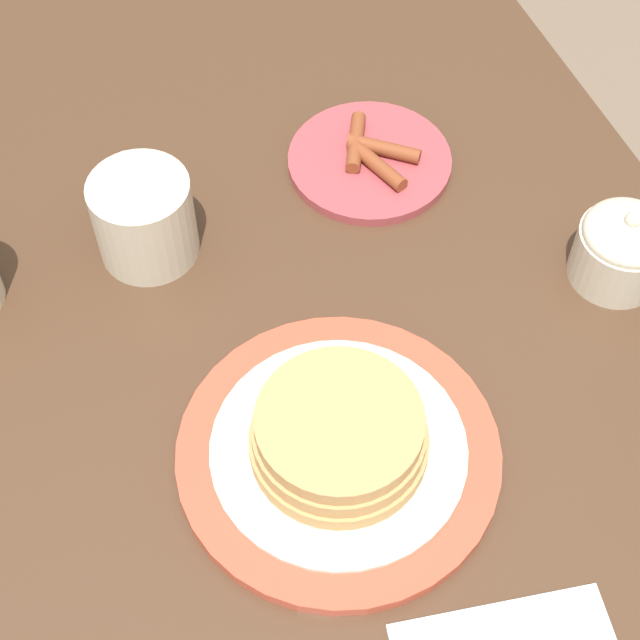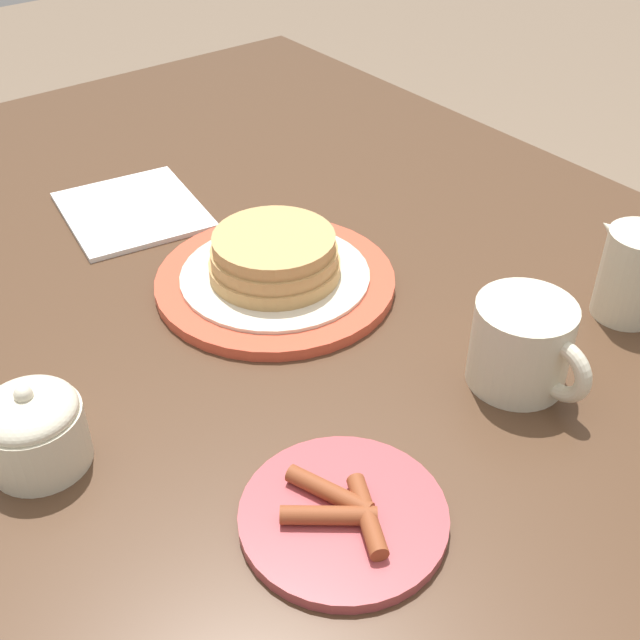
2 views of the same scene
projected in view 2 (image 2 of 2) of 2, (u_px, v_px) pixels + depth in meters
dining_table at (320, 367)px, 0.93m from camera, size 1.36×0.86×0.78m
pancake_plate at (275, 269)px, 0.83m from camera, size 0.25×0.25×0.06m
side_plate_bacon at (343, 515)px, 0.59m from camera, size 0.16×0.16×0.02m
coffee_mug at (524, 345)px, 0.70m from camera, size 0.12×0.09×0.08m
creamer_pitcher at (633, 272)px, 0.77m from camera, size 0.11×0.06×0.10m
sugar_bowl at (34, 428)px, 0.62m from camera, size 0.08×0.08×0.08m
napkin at (132, 211)px, 0.96m from camera, size 0.19×0.18×0.01m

